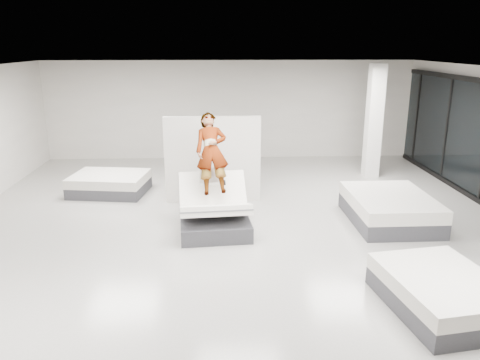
{
  "coord_description": "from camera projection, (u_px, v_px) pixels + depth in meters",
  "views": [
    {
      "loc": [
        -0.4,
        -8.41,
        3.72
      ],
      "look_at": [
        0.04,
        0.85,
        1.0
      ],
      "focal_mm": 35.0,
      "sensor_mm": 36.0,
      "label": 1
    }
  ],
  "objects": [
    {
      "name": "flat_bed_left_far",
      "position": [
        110.0,
        184.0,
        12.0
      ],
      "size": [
        2.01,
        1.62,
        0.5
      ],
      "color": "#3B3B41",
      "rests_on": "floor"
    },
    {
      "name": "divider_panel",
      "position": [
        213.0,
        160.0,
        11.18
      ],
      "size": [
        2.29,
        0.15,
        2.08
      ],
      "primitive_type": "cube",
      "rotation": [
        0.0,
        0.0,
        0.02
      ],
      "color": "white",
      "rests_on": "floor"
    },
    {
      "name": "person",
      "position": [
        212.0,
        167.0,
        9.71
      ],
      "size": [
        0.81,
        1.76,
        1.45
      ],
      "primitive_type": "imported",
      "rotation": [
        0.92,
        0.0,
        0.09
      ],
      "color": "slate",
      "rests_on": "hero_bed"
    },
    {
      "name": "column",
      "position": [
        374.0,
        121.0,
        13.17
      ],
      "size": [
        0.4,
        0.4,
        3.2
      ],
      "primitive_type": "cube",
      "color": "white",
      "rests_on": "floor"
    },
    {
      "name": "remote",
      "position": [
        224.0,
        183.0,
        9.47
      ],
      "size": [
        0.06,
        0.15,
        0.08
      ],
      "primitive_type": "cube",
      "rotation": [
        0.35,
        0.0,
        0.09
      ],
      "color": "black",
      "rests_on": "person"
    },
    {
      "name": "flat_bed_right_near",
      "position": [
        442.0,
        293.0,
        6.74
      ],
      "size": [
        1.69,
        2.09,
        0.52
      ],
      "color": "#3B3B41",
      "rests_on": "floor"
    },
    {
      "name": "hero_bed",
      "position": [
        214.0,
        212.0,
        9.65
      ],
      "size": [
        1.54,
        1.95,
        1.19
      ],
      "color": "#3B3B41",
      "rests_on": "floor"
    },
    {
      "name": "room",
      "position": [
        240.0,
        162.0,
        8.68
      ],
      "size": [
        14.0,
        14.04,
        3.2
      ],
      "color": "#ACAAA3",
      "rests_on": "ground"
    },
    {
      "name": "flat_bed_right_far",
      "position": [
        390.0,
        208.0,
        10.06
      ],
      "size": [
        1.66,
        2.2,
        0.6
      ],
      "color": "#3B3B41",
      "rests_on": "floor"
    }
  ]
}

